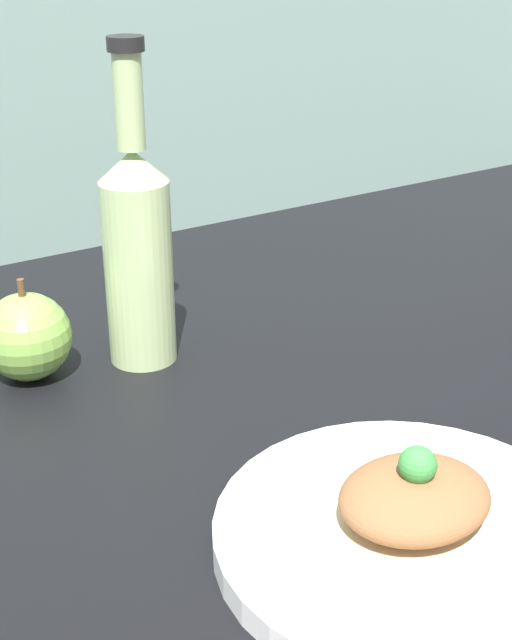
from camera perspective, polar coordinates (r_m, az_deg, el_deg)
ground_plane at (r=70.63cm, az=2.58°, el=-10.01°), size 180.00×110.00×4.00cm
plate at (r=60.89cm, az=10.25°, el=-13.16°), size 26.08×26.08×2.27cm
plated_food at (r=59.49cm, az=10.42°, el=-11.36°), size 18.47×18.47×5.90cm
cider_bottle at (r=80.09cm, az=-7.59°, el=4.64°), size 6.20×6.20×29.06cm
apple at (r=81.29cm, az=-14.45°, el=-1.03°), size 7.92×7.92×9.43cm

